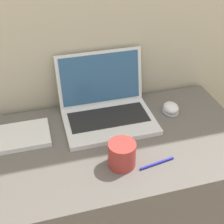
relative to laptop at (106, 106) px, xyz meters
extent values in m
cube|color=#5B5651|center=(0.00, -0.17, -0.41)|extent=(1.05, 0.59, 0.72)
cube|color=silver|center=(0.00, -0.05, -0.04)|extent=(0.38, 0.26, 0.02)
cube|color=black|center=(0.00, -0.04, -0.03)|extent=(0.33, 0.14, 0.00)
cube|color=silver|center=(0.00, 0.10, 0.08)|extent=(0.38, 0.06, 0.23)
cube|color=#2D567F|center=(0.00, 0.09, 0.08)|extent=(0.35, 0.05, 0.21)
cylinder|color=#9E332D|center=(-0.02, -0.29, -0.01)|extent=(0.10, 0.10, 0.10)
cylinder|color=black|center=(-0.02, -0.29, 0.04)|extent=(0.08, 0.08, 0.01)
ellipsoid|color=#B2B2B7|center=(0.28, -0.04, -0.05)|extent=(0.07, 0.08, 0.01)
ellipsoid|color=silver|center=(0.28, -0.04, -0.03)|extent=(0.07, 0.08, 0.04)
cube|color=silver|center=(-0.44, -0.05, -0.04)|extent=(0.38, 0.17, 0.02)
cylinder|color=#191999|center=(0.10, -0.33, -0.05)|extent=(0.14, 0.03, 0.01)
camera|label=1|loc=(-0.27, -1.06, 0.75)|focal=50.00mm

